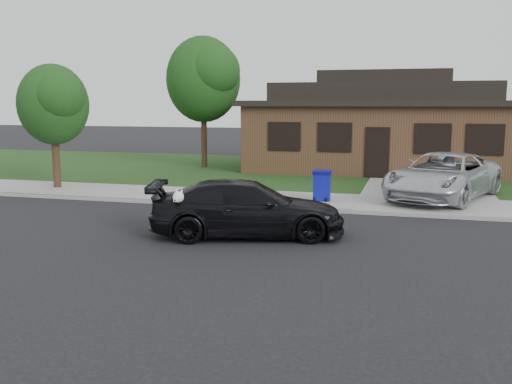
# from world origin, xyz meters

# --- Properties ---
(ground) EXTENTS (120.00, 120.00, 0.00)m
(ground) POSITION_xyz_m (0.00, 0.00, 0.00)
(ground) COLOR black
(ground) RESTS_ON ground
(sidewalk) EXTENTS (60.00, 3.00, 0.12)m
(sidewalk) POSITION_xyz_m (0.00, 5.00, 0.06)
(sidewalk) COLOR gray
(sidewalk) RESTS_ON ground
(curb) EXTENTS (60.00, 0.12, 0.12)m
(curb) POSITION_xyz_m (0.00, 3.50, 0.06)
(curb) COLOR gray
(curb) RESTS_ON ground
(lawn) EXTENTS (60.00, 13.00, 0.13)m
(lawn) POSITION_xyz_m (0.00, 13.00, 0.07)
(lawn) COLOR #193814
(lawn) RESTS_ON ground
(driveway) EXTENTS (4.50, 13.00, 0.14)m
(driveway) POSITION_xyz_m (6.00, 10.00, 0.07)
(driveway) COLOR gray
(driveway) RESTS_ON ground
(sedan) EXTENTS (5.13, 3.17, 1.39)m
(sedan) POSITION_xyz_m (1.57, -0.11, 0.70)
(sedan) COLOR black
(sedan) RESTS_ON ground
(minivan) EXTENTS (4.35, 5.98, 1.51)m
(minivan) POSITION_xyz_m (6.46, 6.22, 0.90)
(minivan) COLOR silver
(minivan) RESTS_ON driveway
(recycling_bin) EXTENTS (0.63, 0.66, 0.98)m
(recycling_bin) POSITION_xyz_m (2.64, 4.93, 0.61)
(recycling_bin) COLOR #0D1192
(recycling_bin) RESTS_ON sidewalk
(house) EXTENTS (12.60, 8.60, 4.65)m
(house) POSITION_xyz_m (4.00, 15.00, 2.13)
(house) COLOR #422B1C
(house) RESTS_ON ground
(tree_0) EXTENTS (3.78, 3.60, 6.34)m
(tree_0) POSITION_xyz_m (-4.34, 12.88, 4.48)
(tree_0) COLOR #332114
(tree_0) RESTS_ON ground
(tree_2) EXTENTS (2.73, 2.60, 4.59)m
(tree_2) POSITION_xyz_m (-7.38, 5.11, 3.27)
(tree_2) COLOR #332114
(tree_2) RESTS_ON ground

